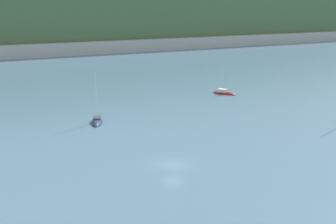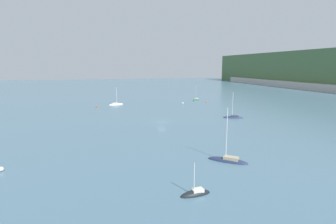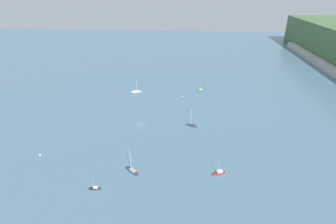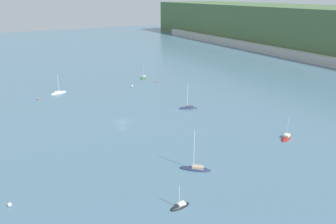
# 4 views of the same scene
# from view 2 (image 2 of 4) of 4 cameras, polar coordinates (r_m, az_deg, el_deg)

# --- Properties ---
(ground_plane) EXTENTS (600.00, 600.00, 0.00)m
(ground_plane) POSITION_cam_2_polar(r_m,az_deg,el_deg) (85.42, -1.40, -2.25)
(ground_plane) COLOR slate
(sailboat_0) EXTENTS (6.70, 7.20, 11.09)m
(sailboat_0) POSITION_cam_2_polar(r_m,az_deg,el_deg) (52.53, 12.92, -10.31)
(sailboat_0) COLOR #232D4C
(sailboat_0) RESTS_ON ground_plane
(sailboat_1) EXTENTS (3.79, 7.22, 9.01)m
(sailboat_1) POSITION_cam_2_polar(r_m,az_deg,el_deg) (126.32, -11.24, 1.59)
(sailboat_1) COLOR white
(sailboat_1) RESTS_ON ground_plane
(sailboat_2) EXTENTS (4.62, 7.03, 9.80)m
(sailboat_2) POSITION_cam_2_polar(r_m,az_deg,el_deg) (95.35, 14.01, -1.20)
(sailboat_2) COLOR #232D4C
(sailboat_2) RESTS_ON ground_plane
(sailboat_3) EXTENTS (6.72, 6.33, 9.19)m
(sailboat_3) POSITION_cam_2_polar(r_m,az_deg,el_deg) (141.21, 6.11, 2.60)
(sailboat_3) COLOR #2D6647
(sailboat_3) RESTS_ON ground_plane
(sailboat_4) EXTENTS (1.89, 4.72, 5.47)m
(sailboat_4) POSITION_cam_2_polar(r_m,az_deg,el_deg) (39.33, 5.99, -17.38)
(sailboat_4) COLOR black
(sailboat_4) RESTS_ON ground_plane
(mooring_buoy_0) EXTENTS (0.68, 0.68, 0.68)m
(mooring_buoy_0) POSITION_cam_2_polar(r_m,az_deg,el_deg) (121.08, -15.31, 1.20)
(mooring_buoy_0) COLOR orange
(mooring_buoy_0) RESTS_ON ground_plane
(mooring_buoy_1) EXTENTS (0.89, 0.89, 0.89)m
(mooring_buoy_1) POSITION_cam_2_polar(r_m,az_deg,el_deg) (126.22, 3.21, 1.93)
(mooring_buoy_1) COLOR white
(mooring_buoy_1) RESTS_ON ground_plane
(mooring_buoy_2) EXTENTS (0.82, 0.82, 0.82)m
(mooring_buoy_2) POSITION_cam_2_polar(r_m,az_deg,el_deg) (54.97, -32.55, -10.42)
(mooring_buoy_2) COLOR white
(mooring_buoy_2) RESTS_ON ground_plane
(mooring_buoy_3) EXTENTS (0.63, 0.63, 0.63)m
(mooring_buoy_3) POSITION_cam_2_polar(r_m,az_deg,el_deg) (133.31, 8.32, 2.22)
(mooring_buoy_3) COLOR orange
(mooring_buoy_3) RESTS_ON ground_plane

